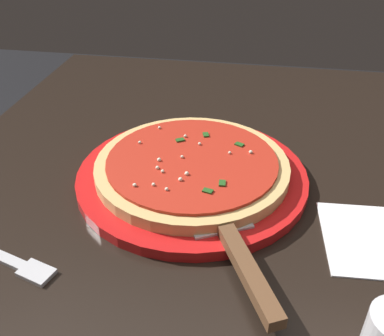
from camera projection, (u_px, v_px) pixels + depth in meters
restaurant_table at (229, 262)px, 0.65m from camera, size 0.85×0.95×0.72m
serving_plate at (192, 176)px, 0.59m from camera, size 0.31×0.31×0.01m
pizza at (192, 166)px, 0.58m from camera, size 0.26×0.26×0.02m
pizza_server at (234, 246)px, 0.46m from camera, size 0.14×0.22×0.01m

